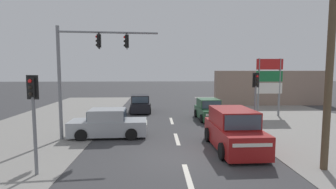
{
  "coord_description": "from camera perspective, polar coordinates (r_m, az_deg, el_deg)",
  "views": [
    {
      "loc": [
        -1.09,
        -10.81,
        3.76
      ],
      "look_at": [
        -0.43,
        4.0,
        2.33
      ],
      "focal_mm": 28.0,
      "sensor_mm": 36.0,
      "label": 1
    }
  ],
  "objects": [
    {
      "name": "ground_plane",
      "position": [
        11.5,
        3.13,
        -13.57
      ],
      "size": [
        140.0,
        140.0,
        0.0
      ],
      "primitive_type": "plane",
      "color": "#3A3A3D"
    },
    {
      "name": "lane_dash_near",
      "position": [
        9.64,
        4.35,
        -17.43
      ],
      "size": [
        0.2,
        2.4,
        0.01
      ],
      "primitive_type": "cube",
      "color": "silver",
      "rests_on": "ground"
    },
    {
      "name": "lane_dash_mid",
      "position": [
        14.35,
        1.93,
        -9.65
      ],
      "size": [
        0.2,
        2.4,
        0.01
      ],
      "primitive_type": "cube",
      "color": "silver",
      "rests_on": "ground"
    },
    {
      "name": "lane_dash_far",
      "position": [
        19.21,
        0.77,
        -5.75
      ],
      "size": [
        0.2,
        2.4,
        0.01
      ],
      "primitive_type": "cube",
      "color": "silver",
      "rests_on": "ground"
    },
    {
      "name": "kerb_left_verge",
      "position": [
        16.98,
        -28.63,
        -7.91
      ],
      "size": [
        8.0,
        40.0,
        0.02
      ],
      "primitive_type": "cube",
      "color": "gray",
      "rests_on": "ground"
    },
    {
      "name": "utility_pole_foreground_right",
      "position": [
        11.27,
        31.71,
        14.71
      ],
      "size": [
        3.78,
        0.37,
        10.69
      ],
      "color": "brown",
      "rests_on": "ground"
    },
    {
      "name": "traffic_signal_mast",
      "position": [
        14.61,
        -17.74,
        6.78
      ],
      "size": [
        5.27,
        0.63,
        6.0
      ],
      "color": "slate",
      "rests_on": "ground"
    },
    {
      "name": "pedestal_signal_right_kerb",
      "position": [
        15.88,
        18.52,
        0.39
      ],
      "size": [
        0.43,
        0.31,
        3.56
      ],
      "color": "slate",
      "rests_on": "ground"
    },
    {
      "name": "pedestal_signal_left_kerb",
      "position": [
        10.23,
        -27.25,
        -2.63
      ],
      "size": [
        0.44,
        0.31,
        3.56
      ],
      "color": "slate",
      "rests_on": "ground"
    },
    {
      "name": "shopping_plaza_sign",
      "position": [
        22.31,
        21.17,
        3.16
      ],
      "size": [
        2.1,
        0.16,
        4.6
      ],
      "color": "slate",
      "rests_on": "ground"
    },
    {
      "name": "shopfront_wall_far",
      "position": [
        29.47,
        21.7,
        1.33
      ],
      "size": [
        12.0,
        1.0,
        3.6
      ],
      "primitive_type": "cube",
      "color": "gray",
      "rests_on": "ground"
    },
    {
      "name": "suv_kerbside_parked",
      "position": [
        12.82,
        14.06,
        -7.61
      ],
      "size": [
        2.13,
        4.57,
        1.9
      ],
      "color": "maroon",
      "rests_on": "ground"
    },
    {
      "name": "hatchback_receding_far",
      "position": [
        23.11,
        -5.98,
        -2.1
      ],
      "size": [
        1.88,
        3.69,
        1.53
      ],
      "color": "black",
      "rests_on": "ground"
    },
    {
      "name": "hatchback_crossing_left",
      "position": [
        19.9,
        8.92,
        -3.38
      ],
      "size": [
        1.89,
        3.69,
        1.53
      ],
      "color": "#235633",
      "rests_on": "ground"
    },
    {
      "name": "sedan_oncoming_mid",
      "position": [
        15.03,
        -12.85,
        -6.34
      ],
      "size": [
        4.29,
        2.01,
        1.56
      ],
      "color": "#A3A8AD",
      "rests_on": "ground"
    }
  ]
}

